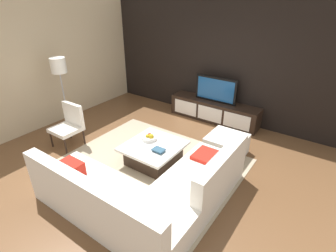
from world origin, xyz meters
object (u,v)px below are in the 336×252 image
object	(u,v)px
television	(216,90)
book_stack	(159,150)
sectional_couch	(146,192)
ottoman	(226,145)
accent_chair_near	(69,123)
floor_lamp	(59,70)
coffee_table	(154,153)
fruit_bowl	(149,138)
media_console	(214,111)

from	to	relation	value
television	book_stack	size ratio (longest dim) A/B	4.96
sectional_couch	ottoman	world-z (taller)	sectional_couch
accent_chair_near	television	bearing A→B (deg)	63.32
book_stack	floor_lamp	bearing A→B (deg)	178.10
television	floor_lamp	world-z (taller)	floor_lamp
book_stack	coffee_table	bearing A→B (deg)	149.74
fruit_bowl	book_stack	xyz separation A→B (m)	(0.39, -0.23, -0.02)
floor_lamp	ottoman	world-z (taller)	floor_lamp
sectional_couch	fruit_bowl	world-z (taller)	sectional_couch
media_console	floor_lamp	bearing A→B (deg)	-137.88
accent_chair_near	book_stack	world-z (taller)	accent_chair_near
coffee_table	fruit_bowl	xyz separation A→B (m)	(-0.17, 0.10, 0.23)
television	accent_chair_near	distance (m)	3.37
television	ottoman	xyz separation A→B (m)	(0.89, -1.27, -0.60)
media_console	ottoman	xyz separation A→B (m)	(0.89, -1.27, -0.05)
media_console	accent_chair_near	size ratio (longest dim) A/B	2.55
sectional_couch	coffee_table	xyz separation A→B (m)	(-0.62, 0.98, -0.08)
coffee_table	accent_chair_near	distance (m)	1.90
sectional_couch	accent_chair_near	size ratio (longest dim) A/B	2.82
coffee_table	television	bearing A→B (deg)	87.51
sectional_couch	book_stack	world-z (taller)	sectional_couch
television	book_stack	xyz separation A→B (m)	(0.11, -2.42, -0.40)
coffee_table	book_stack	bearing A→B (deg)	-30.26
ottoman	fruit_bowl	xyz separation A→B (m)	(-1.17, -0.93, 0.23)
coffee_table	fruit_bowl	distance (m)	0.30
television	sectional_couch	xyz separation A→B (m)	(0.52, -3.28, -0.52)
sectional_couch	accent_chair_near	xyz separation A→B (m)	(-2.45, 0.54, 0.20)
television	book_stack	world-z (taller)	television
fruit_bowl	floor_lamp	bearing A→B (deg)	-176.63
media_console	book_stack	size ratio (longest dim) A/B	10.62
media_console	book_stack	distance (m)	2.43
fruit_bowl	television	bearing A→B (deg)	82.89
media_console	accent_chair_near	distance (m)	3.36
accent_chair_near	floor_lamp	size ratio (longest dim) A/B	0.53
book_stack	fruit_bowl	bearing A→B (deg)	149.93
ottoman	book_stack	size ratio (longest dim) A/B	3.35
coffee_table	sectional_couch	bearing A→B (deg)	-57.55
television	coffee_table	distance (m)	2.38
media_console	floor_lamp	xyz separation A→B (m)	(-2.58, -2.33, 1.14)
floor_lamp	fruit_bowl	size ratio (longest dim) A/B	5.89
sectional_couch	fruit_bowl	xyz separation A→B (m)	(-0.80, 1.08, 0.14)
coffee_table	fruit_bowl	size ratio (longest dim) A/B	3.63
accent_chair_near	ottoman	size ratio (longest dim) A/B	1.24
sectional_couch	coffee_table	world-z (taller)	sectional_couch
media_console	floor_lamp	size ratio (longest dim) A/B	1.34
ottoman	fruit_bowl	world-z (taller)	fruit_bowl
media_console	television	distance (m)	0.55
sectional_couch	ottoman	size ratio (longest dim) A/B	3.50
television	coffee_table	bearing A→B (deg)	-92.49
sectional_couch	floor_lamp	size ratio (longest dim) A/B	1.49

